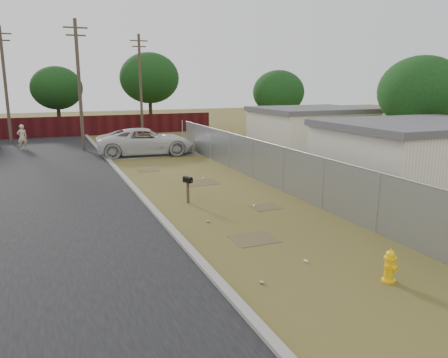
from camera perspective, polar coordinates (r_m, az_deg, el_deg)
name	(u,v)px	position (r m, az deg, el deg)	size (l,w,h in m)	color
ground	(218,198)	(18.46, -0.73, -2.51)	(120.00, 120.00, 0.00)	brown
street	(44,174)	(25.05, -22.46, 0.59)	(15.10, 60.00, 0.12)	black
chainlink_fence	(272,170)	(20.49, 6.31, 1.22)	(0.10, 27.06, 2.02)	gray
privacy_fence	(50,127)	(41.73, -21.78, 6.31)	(30.00, 0.12, 1.80)	#3F0D0F
utility_poles	(79,83)	(37.33, -18.46, 11.77)	(12.60, 8.24, 9.00)	#4E3E34
houses	(357,141)	(25.78, 17.01, 4.80)	(9.30, 17.24, 3.10)	white
horizon_trees	(129,84)	(40.79, -12.34, 12.04)	(33.32, 31.94, 7.78)	#322616
fire_hydrant	(390,266)	(11.60, 20.84, -10.62)	(0.42, 0.42, 0.85)	yellow
mailbox	(188,182)	(17.56, -4.76, -0.40)	(0.33, 0.47, 1.11)	brown
pickup_truck	(146,141)	(29.83, -10.16, 4.85)	(2.98, 6.46, 1.80)	silver
pedestrian	(22,137)	(34.79, -24.85, 4.98)	(0.66, 0.43, 1.81)	#C6B791
scattered_litter	(239,220)	(15.48, 2.03, -5.35)	(2.95, 11.76, 0.07)	silver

